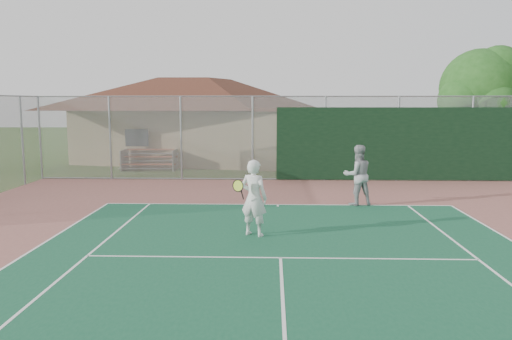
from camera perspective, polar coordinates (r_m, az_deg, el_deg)
The scene contains 6 objects.
back_fence at distance 20.91m, azimuth 8.16°, elevation 3.32°, with size 20.08×0.11×3.53m.
clubhouse at distance 28.46m, azimuth -6.84°, elevation 6.70°, with size 13.91×10.58×5.43m.
bleachers at distance 24.80m, azimuth -12.05°, elevation 1.24°, with size 2.67×1.67×0.98m.
tree at distance 24.48m, azimuth 24.41°, elevation 8.23°, with size 4.09×3.88×5.71m.
player_white_front at distance 12.14m, azimuth -0.27°, elevation -3.27°, with size 0.93×0.76×1.88m.
player_grey_back at distance 16.09m, azimuth 11.52°, elevation -0.64°, with size 1.07×0.92×1.91m.
Camera 1 is at (-0.19, -3.74, 3.27)m, focal length 35.00 mm.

